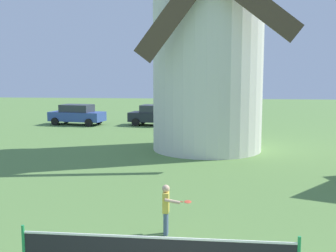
{
  "coord_description": "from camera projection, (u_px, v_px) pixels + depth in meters",
  "views": [
    {
      "loc": [
        0.68,
        -5.53,
        3.9
      ],
      "look_at": [
        -0.29,
        3.53,
        2.75
      ],
      "focal_mm": 44.14,
      "sensor_mm": 36.0,
      "label": 1
    }
  ],
  "objects": [
    {
      "name": "parked_car_blue",
      "position": [
        77.0,
        114.0,
        31.8
      ],
      "size": [
        4.4,
        2.44,
        1.56
      ],
      "color": "#334C99",
      "rests_on": "ground_plane"
    },
    {
      "name": "parked_car_black",
      "position": [
        157.0,
        115.0,
        31.32
      ],
      "size": [
        4.36,
        2.41,
        1.56
      ],
      "color": "#1E232D",
      "rests_on": "ground_plane"
    },
    {
      "name": "player_far",
      "position": [
        167.0,
        206.0,
        10.02
      ],
      "size": [
        0.73,
        0.49,
        1.24
      ],
      "color": "slate",
      "rests_on": "ground_plane"
    },
    {
      "name": "windmill",
      "position": [
        208.0,
        26.0,
        20.73
      ],
      "size": [
        8.08,
        6.33,
        12.45
      ],
      "color": "silver",
      "rests_on": "ground_plane"
    }
  ]
}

